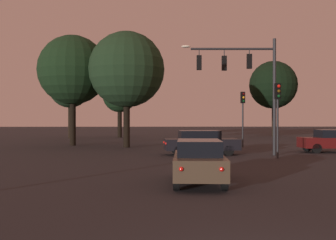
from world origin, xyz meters
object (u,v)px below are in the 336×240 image
car_crossing_left (201,142)px  tree_center_horizon (273,85)px  traffic_signal_mast_arm (246,75)px  car_crossing_right (333,140)px  tree_right_cluster (120,96)px  tree_left_far (70,87)px  tree_behind_sign (127,70)px  car_nearside_lane (199,161)px  tree_lot_edge (73,70)px  traffic_light_corner_right (243,108)px  traffic_light_corner_left (278,105)px

car_crossing_left → tree_center_horizon: bearing=63.6°
traffic_signal_mast_arm → car_crossing_left: traffic_signal_mast_arm is taller
traffic_signal_mast_arm → tree_center_horizon: tree_center_horizon is taller
car_crossing_left → car_crossing_right: 9.25m
car_crossing_left → tree_right_cluster: bearing=107.0°
traffic_signal_mast_arm → tree_left_far: 26.67m
tree_center_horizon → tree_right_cluster: tree_center_horizon is taller
tree_behind_sign → car_nearside_lane: bearing=-78.0°
traffic_signal_mast_arm → tree_lot_edge: tree_lot_edge is taller
traffic_signal_mast_arm → traffic_light_corner_right: 7.04m
tree_lot_edge → car_nearside_lane: bearing=-67.0°
car_crossing_right → tree_left_far: size_ratio=0.53×
car_crossing_left → traffic_light_corner_right: bearing=57.3°
traffic_light_corner_right → tree_right_cluster: (-11.15, 16.88, 1.94)m
traffic_light_corner_right → tree_center_horizon: size_ratio=0.47×
tree_lot_edge → tree_right_cluster: bearing=79.3°
car_nearside_lane → tree_left_far: bearing=109.3°
traffic_light_corner_left → tree_right_cluster: (-11.19, 25.60, 2.02)m
car_crossing_right → tree_right_cluster: tree_right_cluster is taller
traffic_light_corner_left → car_crossing_left: (-4.09, 2.41, -2.23)m
tree_right_cluster → tree_lot_edge: size_ratio=0.77×
traffic_light_corner_left → traffic_light_corner_right: size_ratio=0.97×
car_nearside_lane → traffic_light_corner_right: bearing=72.6°
tree_behind_sign → traffic_light_corner_left: bearing=-44.6°
traffic_light_corner_left → car_crossing_right: (5.02, 4.02, -2.23)m
tree_behind_sign → tree_lot_edge: (-4.69, 2.30, 0.22)m
car_crossing_right → tree_behind_sign: tree_behind_sign is taller
tree_center_horizon → traffic_signal_mast_arm: bearing=-110.5°
tree_left_far → traffic_light_corner_left: bearing=-54.8°
traffic_signal_mast_arm → tree_left_far: bearing=125.4°
traffic_light_corner_left → tree_center_horizon: (7.53, 25.86, 3.37)m
car_crossing_left → tree_left_far: tree_left_far is taller
traffic_light_corner_left → tree_right_cluster: bearing=113.6°
car_nearside_lane → traffic_light_corner_left: bearing=57.4°
tree_right_cluster → tree_left_far: bearing=-162.1°
traffic_signal_mast_arm → tree_behind_sign: (-7.84, 7.01, 1.15)m
car_crossing_right → tree_lot_edge: (-18.91, 7.35, 5.55)m
traffic_signal_mast_arm → car_crossing_left: (-2.73, 0.35, -4.19)m
traffic_signal_mast_arm → car_crossing_left: 5.01m
traffic_light_corner_right → tree_right_cluster: bearing=123.4°
car_nearside_lane → car_crossing_left: size_ratio=0.92×
traffic_signal_mast_arm → car_crossing_left: bearing=172.7°
tree_left_far → car_crossing_left: bearing=-59.3°
traffic_signal_mast_arm → traffic_light_corner_left: 3.15m
car_nearside_lane → tree_right_cluster: tree_right_cluster is taller
traffic_signal_mast_arm → tree_right_cluster: size_ratio=1.01×
tree_lot_edge → tree_behind_sign: bearing=-26.1°
traffic_signal_mast_arm → car_crossing_left: size_ratio=1.51×
traffic_signal_mast_arm → car_nearside_lane: (-4.09, -10.58, -4.19)m
traffic_light_corner_left → car_crossing_left: traffic_light_corner_left is taller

